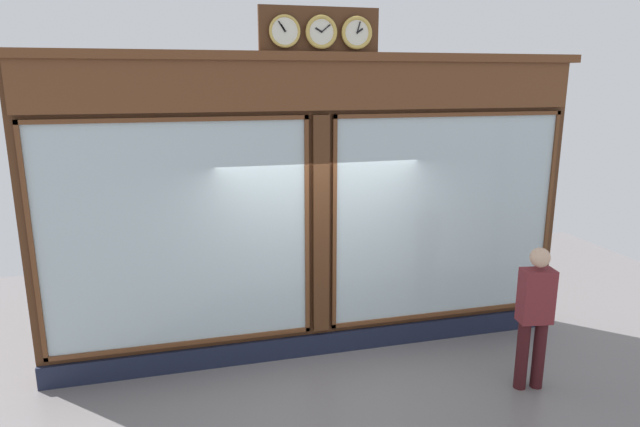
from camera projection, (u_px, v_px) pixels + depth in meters
shop_facade at (317, 209)px, 6.90m from camera, size 6.86×0.42×4.28m
pedestrian at (535, 313)px, 6.21m from camera, size 0.39×0.27×1.69m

